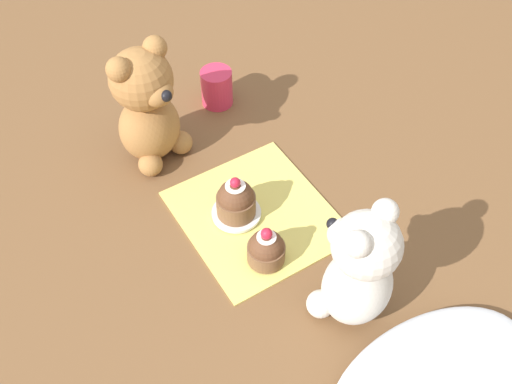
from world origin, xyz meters
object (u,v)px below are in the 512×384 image
Objects in this scene: cupcake_near_cream_bear at (266,249)px; saucer_plate at (236,213)px; teddy_bear_cream at (359,269)px; juice_glass at (217,87)px; teddy_bear_tan at (147,106)px; cupcake_near_tan_bear at (236,200)px.

cupcake_near_cream_bear is 0.89× the size of saucer_plate.
teddy_bear_cream is 0.46m from juice_glass.
teddy_bear_tan is at bearing -81.40° from cupcake_near_cream_bear.
saucer_plate is at bearing -94.81° from teddy_bear_cream.
cupcake_near_tan_bear reaches higher than saucer_plate.
cupcake_near_tan_bear is (-0.05, 0.19, -0.06)m from teddy_bear_tan.
teddy_bear_tan is 0.18m from juice_glass.
teddy_bear_cream is at bearing 103.60° from cupcake_near_tan_bear.
teddy_bear_cream reaches higher than cupcake_near_tan_bear.
cupcake_near_tan_bear is 0.26m from juice_glass.
cupcake_near_cream_bear is at bearing 71.96° from juice_glass.
juice_glass is at bearing -108.04° from cupcake_near_cream_bear.
teddy_bear_tan reaches higher than cupcake_near_cream_bear.
teddy_bear_tan is (0.10, -0.40, 0.01)m from teddy_bear_cream.
cupcake_near_tan_bear is at bearing 66.85° from juice_glass.
cupcake_near_cream_bear is 0.89× the size of cupcake_near_tan_bear.
cupcake_near_cream_bear is at bearing -83.62° from teddy_bear_cream.
teddy_bear_cream is at bearing 83.47° from juice_glass.
teddy_bear_cream is at bearing -92.42° from teddy_bear_tan.
cupcake_near_tan_bear is 1.12× the size of juice_glass.
teddy_bear_cream is 0.15m from cupcake_near_cream_bear.
teddy_bear_tan is 3.14× the size of cupcake_near_cream_bear.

